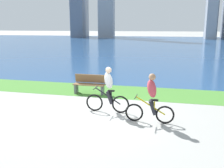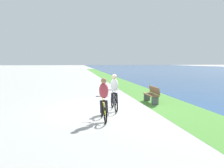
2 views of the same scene
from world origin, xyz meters
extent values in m
plane|color=#9E9E99|center=(0.00, 0.00, 0.00)|extent=(300.00, 300.00, 0.00)
cube|color=#478433|center=(0.00, 3.44, 0.00)|extent=(120.00, 2.55, 0.01)
cube|color=navy|center=(0.00, 38.48, 0.00)|extent=(300.00, 67.54, 0.00)
torus|color=black|center=(-0.29, 0.39, 0.32)|extent=(0.65, 0.06, 0.65)
torus|color=black|center=(0.71, 0.39, 0.32)|extent=(0.65, 0.06, 0.65)
cylinder|color=black|center=(0.23, 0.39, 0.61)|extent=(0.97, 0.04, 0.61)
cylinder|color=black|center=(0.36, 0.39, 0.56)|extent=(0.04, 0.04, 0.47)
cube|color=black|center=(0.36, 0.39, 0.82)|extent=(0.24, 0.10, 0.05)
cylinder|color=black|center=(-0.24, 0.39, 0.90)|extent=(0.03, 0.52, 0.03)
ellipsoid|color=white|center=(0.26, 0.39, 1.20)|extent=(0.40, 0.36, 0.65)
sphere|color=beige|center=(0.26, 0.39, 1.58)|extent=(0.22, 0.22, 0.22)
cylinder|color=#26262D|center=(0.31, 0.29, 0.58)|extent=(0.27, 0.11, 0.49)
cylinder|color=#26262D|center=(0.31, 0.49, 0.58)|extent=(0.27, 0.11, 0.49)
torus|color=black|center=(1.32, -0.31, 0.30)|extent=(0.61, 0.06, 0.61)
torus|color=black|center=(2.33, -0.31, 0.30)|extent=(0.61, 0.06, 0.61)
cylinder|color=gold|center=(1.85, -0.31, 0.58)|extent=(0.98, 0.04, 0.59)
cylinder|color=gold|center=(1.98, -0.31, 0.53)|extent=(0.04, 0.04, 0.45)
cube|color=black|center=(1.98, -0.31, 0.78)|extent=(0.24, 0.10, 0.05)
cylinder|color=black|center=(1.37, -0.31, 0.86)|extent=(0.03, 0.52, 0.03)
ellipsoid|color=#BF3F4C|center=(1.88, -0.31, 1.16)|extent=(0.40, 0.36, 0.65)
sphere|color=#A57A59|center=(1.88, -0.31, 1.54)|extent=(0.22, 0.22, 0.22)
cylinder|color=#26262D|center=(1.93, -0.41, 0.54)|extent=(0.27, 0.11, 0.49)
cylinder|color=#26262D|center=(1.93, -0.21, 0.54)|extent=(0.27, 0.11, 0.49)
cube|color=brown|center=(-1.28, 2.73, 0.45)|extent=(1.50, 0.45, 0.04)
cube|color=brown|center=(-1.28, 2.92, 0.70)|extent=(1.50, 0.11, 0.40)
cube|color=#595960|center=(-0.63, 2.73, 0.23)|extent=(0.08, 0.37, 0.45)
cube|color=#595960|center=(-1.93, 2.73, 0.23)|extent=(0.08, 0.37, 0.45)
cube|color=slate|center=(-25.20, 66.20, 6.74)|extent=(3.98, 4.08, 13.48)
cube|color=slate|center=(-23.56, 59.83, 5.11)|extent=(3.57, 2.65, 10.23)
cube|color=#ADA899|center=(-17.57, 68.08, 9.93)|extent=(2.53, 2.73, 19.85)
cube|color=#8C939E|center=(10.81, 59.45, 9.13)|extent=(2.35, 4.07, 18.25)
cube|color=slate|center=(11.49, 64.38, 8.49)|extent=(3.08, 2.12, 16.98)
camera|label=1|loc=(2.51, -8.43, 3.12)|focal=41.23mm
camera|label=2|loc=(9.99, -1.37, 2.25)|focal=34.49mm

